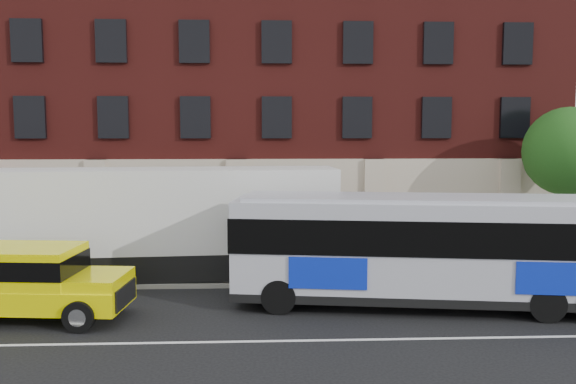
{
  "coord_description": "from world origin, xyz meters",
  "views": [
    {
      "loc": [
        1.01,
        -14.96,
        5.48
      ],
      "look_at": [
        1.94,
        5.5,
        3.37
      ],
      "focal_mm": 38.5,
      "sensor_mm": 36.0,
      "label": 1
    }
  ],
  "objects_px": {
    "city_bus": "(439,247)",
    "yellow_suv": "(27,278)",
    "street_tree": "(569,155)",
    "shipping_container": "(168,225)"
  },
  "relations": [
    {
      "from": "city_bus",
      "to": "yellow_suv",
      "type": "xyz_separation_m",
      "value": [
        -12.15,
        -0.62,
        -0.68
      ]
    },
    {
      "from": "street_tree",
      "to": "yellow_suv",
      "type": "distance_m",
      "value": 20.65
    },
    {
      "from": "city_bus",
      "to": "shipping_container",
      "type": "distance_m",
      "value": 9.58
    },
    {
      "from": "yellow_suv",
      "to": "shipping_container",
      "type": "distance_m",
      "value": 5.71
    },
    {
      "from": "street_tree",
      "to": "shipping_container",
      "type": "xyz_separation_m",
      "value": [
        -15.85,
        -2.26,
        -2.41
      ]
    },
    {
      "from": "yellow_suv",
      "to": "street_tree",
      "type": "bearing_deg",
      "value": 19.39
    },
    {
      "from": "city_bus",
      "to": "yellow_suv",
      "type": "relative_size",
      "value": 2.27
    },
    {
      "from": "street_tree",
      "to": "city_bus",
      "type": "distance_m",
      "value": 9.72
    },
    {
      "from": "city_bus",
      "to": "shipping_container",
      "type": "relative_size",
      "value": 1.04
    },
    {
      "from": "city_bus",
      "to": "yellow_suv",
      "type": "height_order",
      "value": "city_bus"
    }
  ]
}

